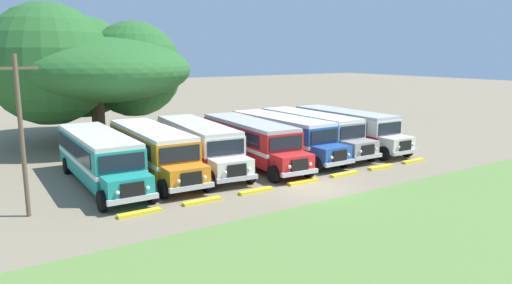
{
  "coord_description": "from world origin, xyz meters",
  "views": [
    {
      "loc": [
        -16.28,
        -18.98,
        7.19
      ],
      "look_at": [
        0.0,
        5.69,
        1.6
      ],
      "focal_mm": 32.99,
      "sensor_mm": 36.0,
      "label": 1
    }
  ],
  "objects": [
    {
      "name": "ground_plane",
      "position": [
        0.0,
        0.0,
        0.0
      ],
      "size": [
        220.0,
        220.0,
        0.0
      ],
      "primitive_type": "plane",
      "color": "#84755B"
    },
    {
      "name": "foreground_grass_strip",
      "position": [
        0.0,
        -7.87,
        0.0
      ],
      "size": [
        80.0,
        11.35,
        0.01
      ],
      "primitive_type": "cube",
      "color": "olive",
      "rests_on": "ground_plane"
    },
    {
      "name": "parked_bus_slot_0",
      "position": [
        -9.49,
        7.1,
        1.58
      ],
      "size": [
        2.87,
        10.86,
        2.82
      ],
      "rotation": [
        0.0,
        0.0,
        -1.59
      ],
      "color": "teal",
      "rests_on": "ground_plane"
    },
    {
      "name": "parked_bus_slot_1",
      "position": [
        -6.29,
        7.35,
        1.58
      ],
      "size": [
        3.06,
        10.89,
        2.82
      ],
      "rotation": [
        0.0,
        0.0,
        -1.61
      ],
      "color": "orange",
      "rests_on": "ground_plane"
    },
    {
      "name": "parked_bus_slot_2",
      "position": [
        -3.18,
        7.51,
        1.58
      ],
      "size": [
        3.67,
        10.99,
        2.82
      ],
      "rotation": [
        0.0,
        0.0,
        -1.68
      ],
      "color": "silver",
      "rests_on": "ground_plane"
    },
    {
      "name": "parked_bus_slot_3",
      "position": [
        0.22,
        6.67,
        1.58
      ],
      "size": [
        3.38,
        10.94,
        2.82
      ],
      "rotation": [
        0.0,
        0.0,
        -1.65
      ],
      "color": "red",
      "rests_on": "ground_plane"
    },
    {
      "name": "parked_bus_slot_4",
      "position": [
        3.29,
        7.22,
        1.58
      ],
      "size": [
        2.74,
        10.85,
        2.82
      ],
      "rotation": [
        0.0,
        0.0,
        -1.56
      ],
      "color": "#23519E",
      "rests_on": "ground_plane"
    },
    {
      "name": "parked_bus_slot_5",
      "position": [
        6.15,
        7.49,
        1.58
      ],
      "size": [
        2.83,
        10.86,
        2.82
      ],
      "rotation": [
        0.0,
        0.0,
        -1.59
      ],
      "color": "#9E9993",
      "rests_on": "ground_plane"
    },
    {
      "name": "parked_bus_slot_6",
      "position": [
        9.34,
        7.12,
        1.58
      ],
      "size": [
        2.85,
        10.86,
        2.82
      ],
      "rotation": [
        0.0,
        0.0,
        -1.59
      ],
      "color": "silver",
      "rests_on": "ground_plane"
    },
    {
      "name": "curb_wheelstop_0",
      "position": [
        -9.51,
        0.89,
        0.07
      ],
      "size": [
        2.0,
        0.36,
        0.15
      ],
      "primitive_type": "cube",
      "color": "yellow",
      "rests_on": "ground_plane"
    },
    {
      "name": "curb_wheelstop_1",
      "position": [
        -6.34,
        0.89,
        0.07
      ],
      "size": [
        2.0,
        0.36,
        0.15
      ],
      "primitive_type": "cube",
      "color": "yellow",
      "rests_on": "ground_plane"
    },
    {
      "name": "curb_wheelstop_2",
      "position": [
        -3.17,
        0.89,
        0.07
      ],
      "size": [
        2.0,
        0.36,
        0.15
      ],
      "primitive_type": "cube",
      "color": "yellow",
      "rests_on": "ground_plane"
    },
    {
      "name": "curb_wheelstop_3",
      "position": [
        0.0,
        0.89,
        0.07
      ],
      "size": [
        2.0,
        0.36,
        0.15
      ],
      "primitive_type": "cube",
      "color": "yellow",
      "rests_on": "ground_plane"
    },
    {
      "name": "curb_wheelstop_4",
      "position": [
        3.17,
        0.89,
        0.07
      ],
      "size": [
        2.0,
        0.36,
        0.15
      ],
      "primitive_type": "cube",
      "color": "yellow",
      "rests_on": "ground_plane"
    },
    {
      "name": "curb_wheelstop_5",
      "position": [
        6.34,
        0.89,
        0.07
      ],
      "size": [
        2.0,
        0.36,
        0.15
      ],
      "primitive_type": "cube",
      "color": "yellow",
      "rests_on": "ground_plane"
    },
    {
      "name": "curb_wheelstop_6",
      "position": [
        9.51,
        0.89,
        0.07
      ],
      "size": [
        2.0,
        0.36,
        0.15
      ],
      "primitive_type": "cube",
      "color": "yellow",
      "rests_on": "ground_plane"
    },
    {
      "name": "broad_shade_tree",
      "position": [
        -6.21,
        21.0,
        6.01
      ],
      "size": [
        16.03,
        17.12,
        10.91
      ],
      "color": "brown",
      "rests_on": "ground_plane"
    },
    {
      "name": "utility_pole",
      "position": [
        -13.72,
        3.41,
        3.83
      ],
      "size": [
        1.8,
        0.2,
        7.17
      ],
      "color": "brown",
      "rests_on": "ground_plane"
    }
  ]
}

